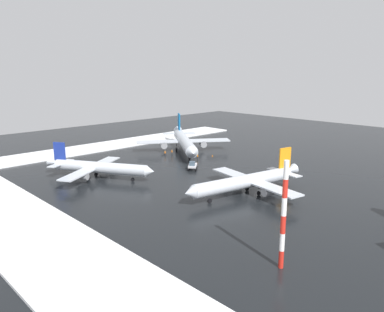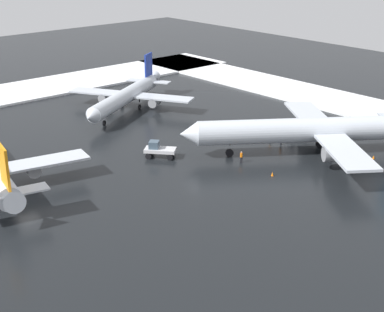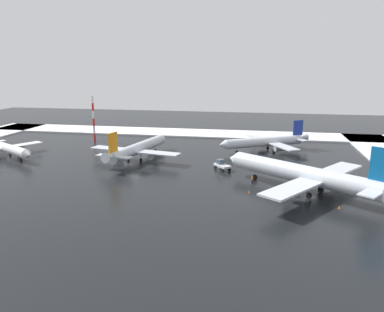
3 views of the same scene
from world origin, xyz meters
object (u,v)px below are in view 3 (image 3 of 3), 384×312
(pushback_tug, at_px, (222,165))
(traffic_cone_near_nose, at_px, (249,192))
(airplane_far_rear, at_px, (305,175))
(airplane_distant_tail, at_px, (266,142))
(ground_crew_beside_wing, at_px, (301,180))
(airplane_parked_portside, at_px, (138,148))
(ground_crew_near_tug, at_px, (252,179))
(ground_crew_mid_apron, at_px, (302,177))
(antenna_mast, at_px, (93,119))
(airplane_foreground_jet, at_px, (6,148))
(traffic_cone_mid_line, at_px, (340,207))

(pushback_tug, bearing_deg, traffic_cone_near_nose, 164.26)
(airplane_far_rear, distance_m, pushback_tug, 22.95)
(airplane_distant_tail, bearing_deg, ground_crew_beside_wing, 73.34)
(airplane_parked_portside, relative_size, traffic_cone_near_nose, 56.46)
(airplane_far_rear, bearing_deg, ground_crew_near_tug, 13.66)
(airplane_distant_tail, height_order, ground_crew_mid_apron, airplane_distant_tail)
(ground_crew_mid_apron, distance_m, antenna_mast, 73.31)
(ground_crew_mid_apron, bearing_deg, airplane_distant_tail, 5.76)
(ground_crew_near_tug, height_order, antenna_mast, antenna_mast)
(ground_crew_beside_wing, distance_m, antenna_mast, 74.19)
(ground_crew_near_tug, bearing_deg, traffic_cone_near_nose, 30.16)
(airplane_foreground_jet, height_order, antenna_mast, antenna_mast)
(antenna_mast, distance_m, traffic_cone_near_nose, 69.75)
(airplane_far_rear, xyz_separation_m, traffic_cone_mid_line, (-5.34, 7.71, -3.50))
(pushback_tug, height_order, ground_crew_mid_apron, pushback_tug)
(airplane_parked_portside, xyz_separation_m, traffic_cone_mid_line, (-46.97, 27.87, -2.79))
(airplane_parked_portside, height_order, traffic_cone_near_nose, airplane_parked_portside)
(airplane_foreground_jet, bearing_deg, traffic_cone_mid_line, 13.81)
(airplane_foreground_jet, xyz_separation_m, ground_crew_beside_wing, (-78.64, 10.54, -1.64))
(airplane_foreground_jet, bearing_deg, airplane_parked_portside, 35.87)
(ground_crew_near_tug, distance_m, antenna_mast, 66.15)
(airplane_parked_portside, bearing_deg, airplane_far_rear, -104.20)
(antenna_mast, bearing_deg, airplane_parked_portside, 136.22)
(airplane_distant_tail, bearing_deg, airplane_far_rear, 71.48)
(airplane_far_rear, xyz_separation_m, ground_crew_near_tug, (10.45, -4.20, -2.80))
(airplane_far_rear, height_order, pushback_tug, airplane_far_rear)
(ground_crew_mid_apron, height_order, ground_crew_beside_wing, same)
(airplane_parked_portside, relative_size, airplane_foreground_jet, 1.29)
(pushback_tug, bearing_deg, traffic_cone_mid_line, -172.80)
(ground_crew_mid_apron, bearing_deg, airplane_far_rear, 168.19)
(ground_crew_mid_apron, xyz_separation_m, ground_crew_beside_wing, (0.39, 2.57, 0.00))
(airplane_far_rear, distance_m, ground_crew_mid_apron, 8.60)
(airplane_foreground_jet, xyz_separation_m, traffic_cone_mid_line, (-84.05, 23.80, -2.33))
(airplane_parked_portside, distance_m, antenna_mast, 31.82)
(airplane_far_rear, relative_size, airplane_foreground_jet, 1.37)
(airplane_distant_tail, xyz_separation_m, pushback_tug, (10.61, 23.06, -1.62))
(ground_crew_beside_wing, distance_m, traffic_cone_near_nose, 13.26)
(airplane_distant_tail, relative_size, ground_crew_mid_apron, 15.68)
(airplane_foreground_jet, relative_size, ground_crew_near_tug, 14.13)
(airplane_foreground_jet, relative_size, ground_crew_mid_apron, 14.13)
(airplane_foreground_jet, xyz_separation_m, airplane_distant_tail, (-71.19, -20.82, 0.30))
(airplane_far_rear, bearing_deg, airplane_parked_portside, 9.69)
(airplane_parked_portside, bearing_deg, pushback_tug, -93.37)
(airplane_foreground_jet, xyz_separation_m, antenna_mast, (-14.35, -25.85, 5.08))
(pushback_tug, xyz_separation_m, traffic_cone_near_nose, (-7.29, 16.01, -1.01))
(ground_crew_beside_wing, height_order, antenna_mast, antenna_mast)
(airplane_distant_tail, distance_m, ground_crew_mid_apron, 29.91)
(ground_crew_near_tug, xyz_separation_m, ground_crew_beside_wing, (-10.39, -1.35, 0.00))
(traffic_cone_mid_line, bearing_deg, airplane_far_rear, -55.29)
(ground_crew_beside_wing, bearing_deg, antenna_mast, 157.68)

